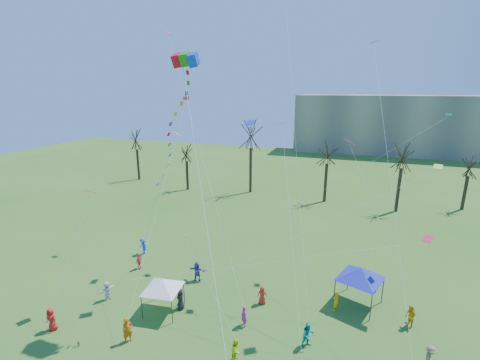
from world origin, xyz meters
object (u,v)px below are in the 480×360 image
(distant_building, at_px, (414,125))
(canopy_tent_blue, at_px, (361,273))
(big_box_kite, at_px, (177,132))
(canopy_tent_white, at_px, (163,284))

(distant_building, bearing_deg, canopy_tent_blue, -100.82)
(distant_building, xyz_separation_m, canopy_tent_blue, (-13.72, -71.80, -4.72))
(big_box_kite, relative_size, canopy_tent_blue, 5.16)
(distant_building, relative_size, canopy_tent_white, 16.28)
(distant_building, distance_m, canopy_tent_blue, 73.26)
(canopy_tent_white, height_order, canopy_tent_blue, canopy_tent_blue)
(distant_building, distance_m, big_box_kite, 81.28)
(distant_building, xyz_separation_m, canopy_tent_white, (-28.02, -77.46, -5.14))
(distant_building, relative_size, big_box_kite, 2.84)
(big_box_kite, distance_m, canopy_tent_white, 11.61)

